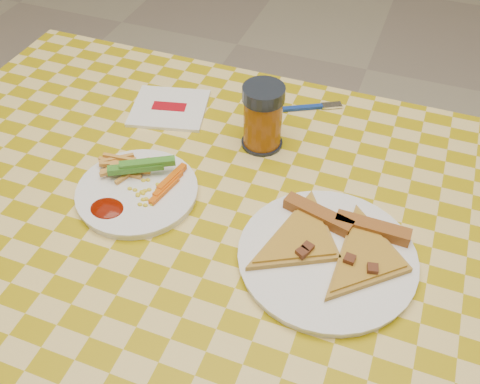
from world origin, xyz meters
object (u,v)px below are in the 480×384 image
Objects in this scene: drink_glass at (263,117)px; plate_right at (327,258)px; table at (229,256)px; plate_left at (137,193)px.

plate_right is at bearing -51.24° from drink_glass.
table is at bearing 176.36° from plate_right.
table is 6.44× the size of plate_left.
plate_left reaches higher than table.
drink_glass is at bearing 94.74° from table.
plate_left is 0.76× the size of plate_right.
plate_right is (0.16, -0.01, 0.08)m from table.
plate_left is (-0.17, 0.01, 0.08)m from table.
drink_glass is at bearing 53.05° from plate_left.
plate_left is 0.26m from drink_glass.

